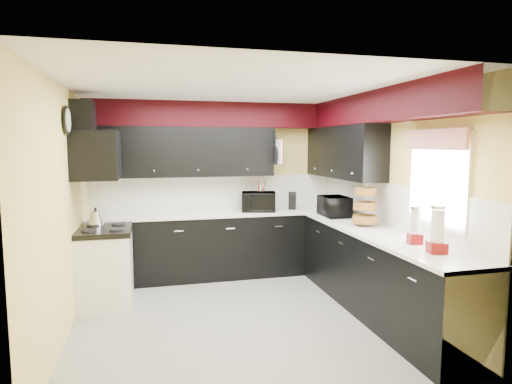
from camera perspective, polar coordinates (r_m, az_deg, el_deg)
ground at (r=4.99m, az=-1.92°, el=-16.07°), size 3.60×3.60×0.00m
wall_back at (r=6.42m, az=-5.35°, el=0.46°), size 3.60×0.06×2.50m
wall_right at (r=5.33m, az=17.29°, el=-0.97°), size 0.06×3.60×2.50m
wall_left at (r=4.63m, az=-24.31°, el=-2.30°), size 0.06×3.60×2.50m
ceiling at (r=4.65m, az=-2.04°, el=13.72°), size 3.60×3.60×0.06m
cab_back at (r=6.26m, az=-4.86°, el=-7.11°), size 3.60×0.60×0.90m
cab_right at (r=5.09m, az=15.85°, el=-10.47°), size 0.60×3.00×0.90m
counter_back at (r=6.17m, az=-4.90°, el=-2.86°), size 3.62×0.64×0.04m
counter_right at (r=4.98m, az=16.01°, el=-5.28°), size 0.64×3.02×0.04m
splash_back at (r=6.42m, az=-5.33°, el=-0.08°), size 3.60×0.02×0.50m
splash_right at (r=5.34m, az=17.18°, el=-1.62°), size 0.02×3.60×0.50m
upper_back at (r=6.16m, az=-9.78°, el=5.28°), size 2.60×0.35×0.70m
upper_right at (r=6.00m, az=11.55°, el=5.22°), size 0.35×1.80×0.70m
soffit_back at (r=6.22m, az=-5.20°, el=10.19°), size 3.60×0.36×0.35m
soffit_right at (r=5.06m, az=17.00°, el=10.86°), size 0.36×3.24×0.35m
stove at (r=5.49m, az=-19.40°, el=-9.59°), size 0.60×0.75×0.86m
cooktop at (r=5.38m, az=-19.58°, el=-4.87°), size 0.62×0.77×0.06m
hood at (r=5.30m, az=-20.47°, el=4.62°), size 0.50×0.78×0.55m
hood_duct at (r=5.32m, az=-22.06°, el=9.09°), size 0.24×0.40×0.40m
window at (r=4.55m, az=23.14°, el=1.41°), size 0.03×0.86×0.96m
valance at (r=4.51m, az=22.80°, el=6.47°), size 0.04×0.88×0.20m
pan_top at (r=6.32m, az=2.35°, el=7.20°), size 0.03×0.22×0.40m
pan_mid at (r=6.20m, az=2.68°, el=4.91°), size 0.03×0.28×0.46m
pan_low at (r=6.45m, az=2.01°, el=4.70°), size 0.03×0.24×0.42m
cut_board at (r=6.09m, az=3.10°, el=5.35°), size 0.03×0.26×0.35m
baskets at (r=5.25m, az=14.37°, el=-1.77°), size 0.27×0.27×0.50m
clock at (r=4.84m, az=-23.92°, el=8.75°), size 0.03×0.30×0.30m
deco_plate at (r=4.99m, az=19.49°, el=9.98°), size 0.03×0.24×0.24m
toaster_oven at (r=6.20m, az=0.35°, el=-1.30°), size 0.56×0.51×0.28m
microwave at (r=5.86m, az=10.45°, el=-1.89°), size 0.34×0.49×0.27m
utensil_crock at (r=6.26m, az=0.73°, el=-1.68°), size 0.17×0.17×0.18m
knife_block at (r=6.41m, az=4.85°, el=-1.23°), size 0.15×0.18×0.24m
kettle at (r=5.61m, az=-20.60°, el=-3.27°), size 0.20×0.20×0.17m
dispenser_a at (r=4.43m, az=20.47°, el=-4.43°), size 0.14×0.14×0.33m
dispenser_b at (r=4.13m, az=23.04°, el=-4.76°), size 0.18×0.18×0.40m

